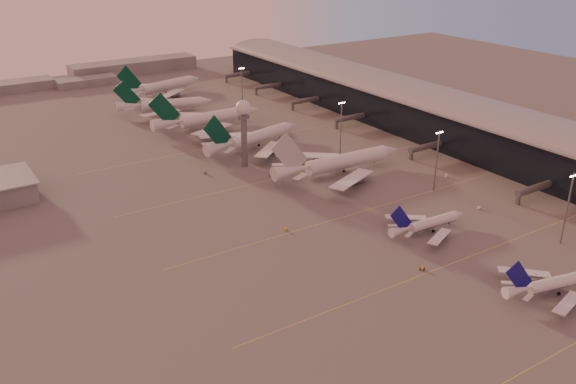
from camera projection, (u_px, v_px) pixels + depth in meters
ground at (435, 295)px, 173.38m from camera, size 700.00×700.00×0.00m
taxiway_markings at (384, 203)px, 231.51m from camera, size 180.00×185.25×0.02m
terminal at (432, 113)px, 307.85m from camera, size 57.00×362.00×23.04m
radar_tower at (244, 120)px, 260.17m from camera, size 6.40×6.40×31.10m
mast_a at (568, 205)px, 196.80m from camera, size 3.60×0.56×25.00m
mast_b at (437, 158)px, 237.75m from camera, size 3.60×0.56×25.00m
mast_c at (341, 125)px, 277.70m from camera, size 3.60×0.56×25.00m
mast_d at (242, 86)px, 346.16m from camera, size 3.60×0.56×25.00m
distant_horizon at (98, 73)px, 424.04m from camera, size 165.00×37.50×9.00m
narrowbody_near at (553, 285)px, 173.15m from camera, size 33.88×26.75×13.41m
narrowbody_mid at (428, 225)px, 208.66m from camera, size 33.51×26.72×13.09m
widebody_white at (339, 165)px, 257.81m from camera, size 64.44×51.57×22.65m
greentail_a at (254, 141)px, 288.73m from camera, size 57.60×45.98×21.29m
greentail_b at (208, 121)px, 318.00m from camera, size 61.90×50.03×22.50m
greentail_c at (166, 106)px, 345.55m from camera, size 53.40×42.58×19.81m
greentail_d at (162, 89)px, 382.52m from camera, size 60.15×47.95×22.34m
gsv_tug_mid at (422, 268)px, 186.12m from camera, size 3.47×3.59×0.89m
gsv_truck_b at (480, 206)px, 226.62m from camera, size 5.03×2.01×2.01m
gsv_truck_c at (286, 228)px, 210.50m from camera, size 5.03×3.42×1.92m
gsv_catering_b at (447, 172)px, 255.28m from camera, size 5.71×3.71×4.32m
gsv_tug_far at (271, 175)px, 256.64m from camera, size 2.91×4.12×1.08m
gsv_truck_d at (205, 171)px, 259.56m from camera, size 3.39×5.93×2.26m
gsv_tug_hangar at (279, 127)px, 318.91m from camera, size 4.17×3.04×1.08m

